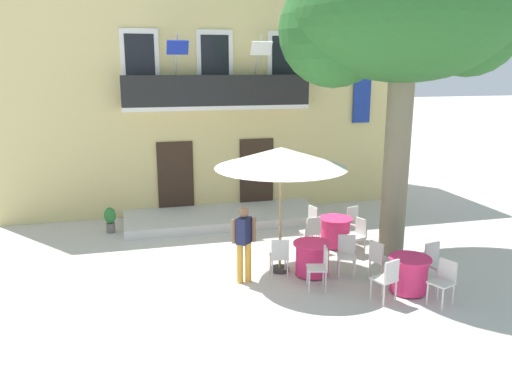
{
  "coord_description": "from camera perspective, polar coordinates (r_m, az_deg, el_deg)",
  "views": [
    {
      "loc": [
        -2.13,
        -10.73,
        4.54
      ],
      "look_at": [
        1.21,
        2.05,
        1.3
      ],
      "focal_mm": 36.03,
      "sensor_mm": 36.0,
      "label": 1
    }
  ],
  "objects": [
    {
      "name": "ground_planter_left",
      "position": [
        14.92,
        -15.89,
        -2.86
      ],
      "size": [
        0.32,
        0.32,
        0.72
      ],
      "color": "slate",
      "rests_on": "ground"
    },
    {
      "name": "ground_plane",
      "position": [
        11.85,
        -3.19,
        -8.78
      ],
      "size": [
        120.0,
        120.0,
        0.0
      ],
      "primitive_type": "plane",
      "color": "beige"
    },
    {
      "name": "building_facade",
      "position": [
        17.96,
        -5.7,
        11.18
      ],
      "size": [
        13.0,
        5.09,
        7.5
      ],
      "color": "#DBC67F",
      "rests_on": "ground"
    },
    {
      "name": "cafe_table_near_tree",
      "position": [
        11.56,
        6.27,
        -7.34
      ],
      "size": [
        0.86,
        0.86,
        0.76
      ],
      "color": "#E52D66",
      "rests_on": "ground"
    },
    {
      "name": "cafe_umbrella",
      "position": [
        11.13,
        2.8,
        3.78
      ],
      "size": [
        2.9,
        2.9,
        2.85
      ],
      "color": "#997A56",
      "rests_on": "ground"
    },
    {
      "name": "cafe_chair_middle_2",
      "position": [
        13.94,
        10.92,
        -3.2
      ],
      "size": [
        0.5,
        0.5,
        0.91
      ],
      "color": "silver",
      "rests_on": "ground"
    },
    {
      "name": "pedestrian_near_entrance",
      "position": [
        10.94,
        -1.35,
        -5.39
      ],
      "size": [
        0.53,
        0.4,
        1.68
      ],
      "color": "gold",
      "rests_on": "ground"
    },
    {
      "name": "cafe_chair_near_tree_2",
      "position": [
        11.61,
        10.02,
        -6.65
      ],
      "size": [
        0.52,
        0.52,
        0.91
      ],
      "color": "silver",
      "rests_on": "ground"
    },
    {
      "name": "cafe_chair_middle_3",
      "position": [
        13.92,
        6.67,
        -3.06
      ],
      "size": [
        0.49,
        0.49,
        0.91
      ],
      "color": "silver",
      "rests_on": "ground"
    },
    {
      "name": "cafe_chair_front_1",
      "position": [
        11.59,
        19.24,
        -7.27
      ],
      "size": [
        0.46,
        0.46,
        0.91
      ],
      "color": "silver",
      "rests_on": "ground"
    },
    {
      "name": "cafe_chair_middle_0",
      "position": [
        12.97,
        6.16,
        -4.32
      ],
      "size": [
        0.45,
        0.45,
        0.91
      ],
      "color": "silver",
      "rests_on": "ground"
    },
    {
      "name": "cafe_chair_near_tree_3",
      "position": [
        12.22,
        6.06,
        -5.47
      ],
      "size": [
        0.52,
        0.52,
        0.91
      ],
      "color": "silver",
      "rests_on": "ground"
    },
    {
      "name": "cafe_chair_front_3",
      "position": [
        10.47,
        14.35,
        -9.19
      ],
      "size": [
        0.51,
        0.51,
        0.91
      ],
      "color": "silver",
      "rests_on": "ground"
    },
    {
      "name": "plane_tree",
      "position": [
        12.46,
        15.86,
        18.02
      ],
      "size": [
        5.27,
        4.63,
        7.26
      ],
      "color": "#7F755B",
      "rests_on": "ground"
    },
    {
      "name": "cafe_chair_front_2",
      "position": [
        11.45,
        13.52,
        -7.13
      ],
      "size": [
        0.51,
        0.51,
        0.91
      ],
      "color": "silver",
      "rests_on": "ground"
    },
    {
      "name": "cafe_chair_middle_1",
      "position": [
        12.92,
        11.22,
        -4.59
      ],
      "size": [
        0.5,
        0.5,
        0.91
      ],
      "color": "silver",
      "rests_on": "ground"
    },
    {
      "name": "entrance_step_platform",
      "position": [
        15.53,
        -3.57,
        -2.77
      ],
      "size": [
        5.89,
        2.24,
        0.25
      ],
      "primitive_type": "cube",
      "color": "silver",
      "rests_on": "ground"
    },
    {
      "name": "cafe_chair_near_tree_0",
      "position": [
        11.32,
        2.62,
        -7.0
      ],
      "size": [
        0.46,
        0.46,
        0.91
      ],
      "color": "silver",
      "rests_on": "ground"
    },
    {
      "name": "cafe_chair_front_0",
      "position": [
        10.72,
        20.13,
        -9.08
      ],
      "size": [
        0.52,
        0.52,
        0.91
      ],
      "color": "silver",
      "rests_on": "ground"
    },
    {
      "name": "cafe_table_middle",
      "position": [
        13.44,
        8.79,
        -4.37
      ],
      "size": [
        0.86,
        0.86,
        0.76
      ],
      "color": "#E52D66",
      "rests_on": "ground"
    },
    {
      "name": "cafe_chair_near_tree_1",
      "position": [
        10.83,
        7.18,
        -8.08
      ],
      "size": [
        0.48,
        0.48,
        0.91
      ],
      "color": "silver",
      "rests_on": "ground"
    },
    {
      "name": "cafe_table_front",
      "position": [
        11.11,
        16.62,
        -8.76
      ],
      "size": [
        0.86,
        0.86,
        0.76
      ],
      "color": "#E52D66",
      "rests_on": "ground"
    }
  ]
}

